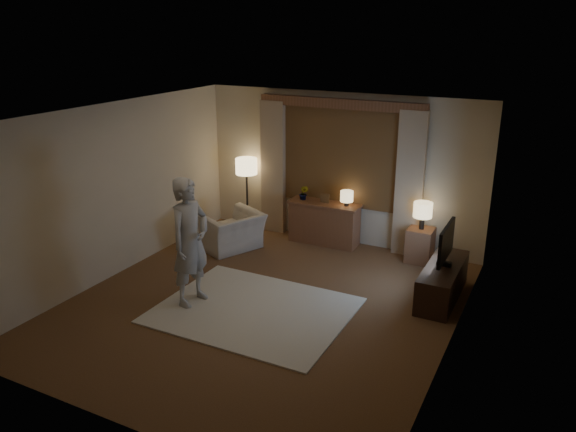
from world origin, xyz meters
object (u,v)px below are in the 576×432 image
Objects in this scene: side_table at (420,245)px; person at (190,242)px; sideboard at (324,224)px; tv_stand at (442,282)px; armchair at (231,231)px.

person is (-2.42, -2.83, 0.62)m from side_table.
person reaches higher than sideboard.
sideboard reaches higher than side_table.
sideboard is 0.86× the size of tv_stand.
armchair is 1.74× the size of side_table.
tv_stand is at bearing -61.90° from side_table.
person is at bearing -130.56° from side_table.
armchair reaches higher than tv_stand.
side_table is 1.29m from tv_stand.
sideboard is at bearing 178.32° from side_table.
person reaches higher than tv_stand.
person is (-0.72, -2.88, 0.55)m from sideboard.
sideboard is 2.14× the size of side_table.
armchair is at bearing 176.41° from tv_stand.
side_table is at bearing 118.10° from tv_stand.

